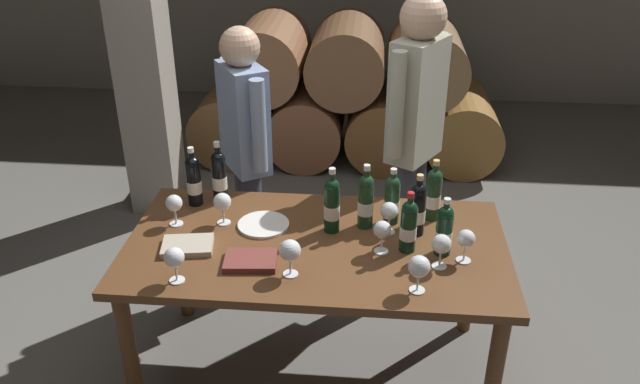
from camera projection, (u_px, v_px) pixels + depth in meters
name	position (u px, v px, depth m)	size (l,w,h in m)	color
ground_plane	(316.00, 370.00, 3.21)	(14.00, 14.00, 0.00)	#66635E
barrel_stack	(346.00, 95.00, 5.24)	(2.49, 0.90, 1.15)	brown
stone_pillar	(138.00, 28.00, 4.11)	(0.32, 0.32, 2.60)	gray
dining_table	(316.00, 259.00, 2.90)	(1.70, 0.90, 0.76)	brown
wine_bottle_0	(219.00, 176.00, 3.14)	(0.07, 0.07, 0.32)	black
wine_bottle_1	(366.00, 200.00, 2.92)	(0.07, 0.07, 0.32)	#19381E
wine_bottle_2	(433.00, 194.00, 2.98)	(0.07, 0.07, 0.31)	#19381E
wine_bottle_3	(409.00, 225.00, 2.74)	(0.07, 0.07, 0.28)	black
wine_bottle_4	(418.00, 209.00, 2.86)	(0.07, 0.07, 0.30)	black
wine_bottle_5	(194.00, 180.00, 3.11)	(0.07, 0.07, 0.30)	black
wine_bottle_6	(332.00, 204.00, 2.88)	(0.07, 0.07, 0.32)	black
wine_bottle_7	(392.00, 199.00, 2.96)	(0.07, 0.07, 0.28)	#19381E
wine_bottle_8	(444.00, 230.00, 2.72)	(0.07, 0.07, 0.27)	black
wine_glass_0	(441.00, 245.00, 2.63)	(0.08, 0.08, 0.16)	white
wine_glass_1	(174.00, 258.00, 2.55)	(0.08, 0.08, 0.16)	white
wine_glass_2	(222.00, 202.00, 2.95)	(0.08, 0.08, 0.16)	white
wine_glass_3	(174.00, 204.00, 2.94)	(0.08, 0.08, 0.15)	white
wine_glass_4	(382.00, 231.00, 2.74)	(0.08, 0.08, 0.15)	white
wine_glass_5	(290.00, 251.00, 2.58)	(0.09, 0.09, 0.16)	white
wine_glass_6	(466.00, 240.00, 2.68)	(0.08, 0.08, 0.15)	white
wine_glass_7	(389.00, 212.00, 2.88)	(0.08, 0.08, 0.15)	white
wine_glass_8	(419.00, 267.00, 2.49)	(0.09, 0.09, 0.16)	white
tasting_notebook	(188.00, 246.00, 2.80)	(0.22, 0.16, 0.03)	#B2A893
leather_ledger	(251.00, 261.00, 2.70)	(0.22, 0.16, 0.03)	brown
serving_plate	(263.00, 225.00, 2.98)	(0.24, 0.24, 0.01)	white
sommelier_presenting	(415.00, 124.00, 3.34)	(0.32, 0.44, 1.72)	#383842
taster_seated_left	(245.00, 141.00, 3.44)	(0.32, 0.43, 1.54)	#383842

